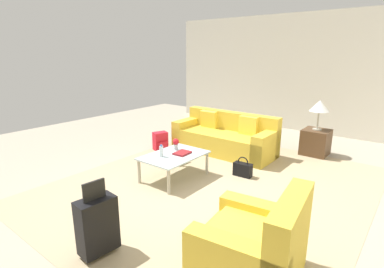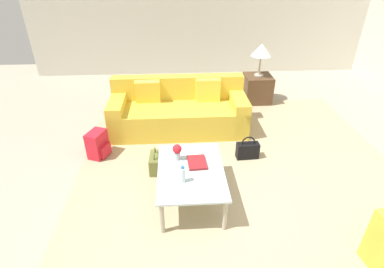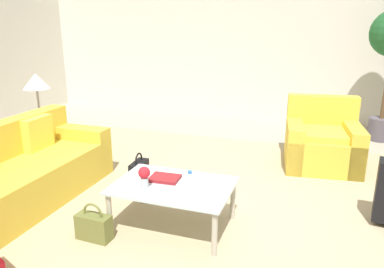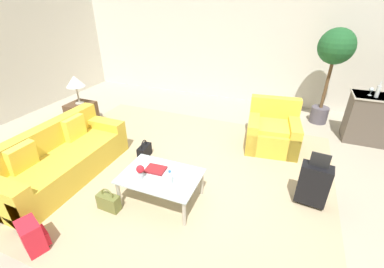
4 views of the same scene
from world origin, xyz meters
name	(u,v)px [view 1 (image 1 of 4)]	position (x,y,z in m)	size (l,w,h in m)	color
ground_plane	(182,195)	(0.00, 0.00, 0.00)	(12.00, 12.00, 0.00)	#A89E89
wall_left	(303,74)	(-5.06, 0.00, 1.55)	(0.12, 8.00, 3.10)	beige
area_rug	(215,185)	(-0.60, 0.20, 0.00)	(5.20, 4.40, 0.01)	tan
couch	(225,138)	(-2.19, -0.60, 0.30)	(0.87, 2.20, 0.84)	gold
armchair	(256,251)	(0.89, 1.67, 0.30)	(1.05, 1.01, 0.91)	gold
coffee_table	(174,157)	(-0.40, -0.50, 0.38)	(1.10, 0.76, 0.43)	silver
water_bottle	(161,151)	(-0.20, -0.60, 0.53)	(0.06, 0.06, 0.20)	silver
coffee_table_book	(182,153)	(-0.52, -0.42, 0.45)	(0.28, 0.21, 0.03)	maroon
flower_vase	(176,143)	(-0.62, -0.65, 0.56)	(0.11, 0.11, 0.21)	#B2B7BC
side_table	(316,142)	(-3.20, 1.00, 0.27)	(0.52, 0.52, 0.54)	#513823
table_lamp	(320,107)	(-3.20, 1.00, 1.03)	(0.39, 0.39, 0.62)	#ADA899
suitcase_black	(97,225)	(1.60, 0.20, 0.36)	(0.42, 0.26, 0.85)	black
handbag_black	(243,169)	(-1.21, 0.37, 0.13)	(0.16, 0.33, 0.36)	black
handbag_olive	(177,157)	(-0.99, -0.95, 0.13)	(0.33, 0.15, 0.36)	olive
backpack_red	(161,141)	(-1.40, -1.79, 0.19)	(0.35, 0.33, 0.40)	red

